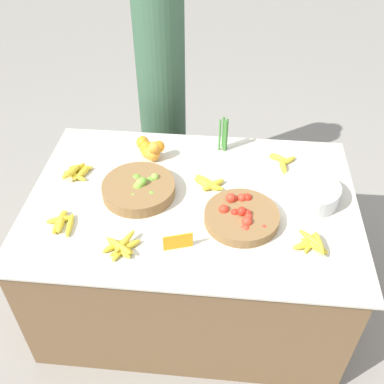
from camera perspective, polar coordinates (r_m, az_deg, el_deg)
ground_plane at (r=2.86m, az=0.00°, el=-12.49°), size 12.00×12.00×0.00m
market_table at (r=2.56m, az=0.00°, el=-7.36°), size 1.67×1.14×0.78m
lime_bowl at (r=2.30m, az=-6.74°, el=0.43°), size 0.37×0.37×0.10m
tomato_basket at (r=2.16m, az=6.29°, el=-3.05°), size 0.36×0.36×0.09m
orange_pile at (r=2.54m, az=-5.29°, el=5.39°), size 0.18×0.18×0.12m
metal_bowl at (r=2.32m, az=14.74°, el=-0.03°), size 0.29×0.29×0.10m
price_sign at (r=2.02m, az=-1.78°, el=-6.32°), size 0.13×0.05×0.08m
veg_bundle at (r=2.56m, az=4.07°, el=7.27°), size 0.05×0.05×0.20m
banana_bunch_middle_right at (r=2.55m, az=11.41°, el=3.84°), size 0.16×0.19×0.03m
banana_bunch_middle_left at (r=2.05m, az=-9.04°, el=-6.87°), size 0.18×0.18×0.05m
banana_bunch_front_left at (r=2.11m, az=14.88°, el=-6.32°), size 0.17×0.17×0.05m
banana_bunch_front_right at (r=2.35m, az=2.17°, el=1.05°), size 0.18×0.14×0.04m
banana_bunch_back_center at (r=2.23m, az=-16.18°, el=-3.65°), size 0.15×0.17×0.04m
banana_bunch_front_center at (r=2.49m, az=-14.44°, el=2.54°), size 0.16×0.17×0.06m
vendor_person at (r=3.08m, az=-3.83°, el=11.91°), size 0.32×0.32×1.71m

